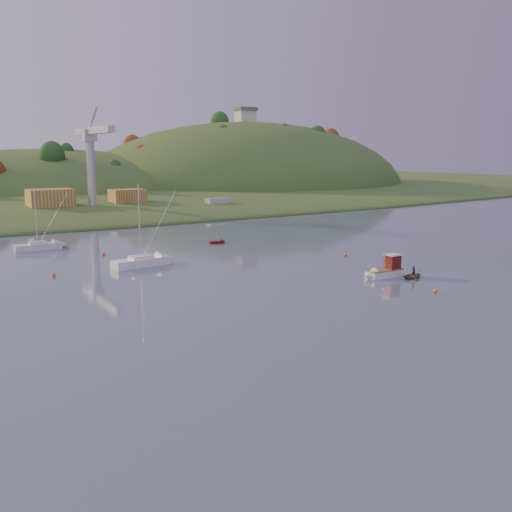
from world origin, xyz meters
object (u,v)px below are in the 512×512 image
fishing_boat (382,271)px  canoe (414,276)px  sailboat_far (38,246)px  red_tender (220,242)px  sailboat_near (141,261)px

fishing_boat → canoe: size_ratio=1.98×
fishing_boat → sailboat_far: sailboat_far is taller
sailboat_far → red_tender: sailboat_far is taller
sailboat_far → sailboat_near: bearing=-69.2°
fishing_boat → canoe: fishing_boat is taller
fishing_boat → red_tender: bearing=-82.6°
fishing_boat → sailboat_far: (-34.25, 47.61, -0.17)m
sailboat_near → canoe: sailboat_near is taller
sailboat_near → sailboat_far: sailboat_near is taller
red_tender → sailboat_far: bearing=171.0°
sailboat_near → fishing_boat: bearing=-53.2°
canoe → sailboat_near: bearing=37.6°
sailboat_far → red_tender: 31.63m
sailboat_far → canoe: size_ratio=3.39×
red_tender → fishing_boat: bearing=-73.4°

